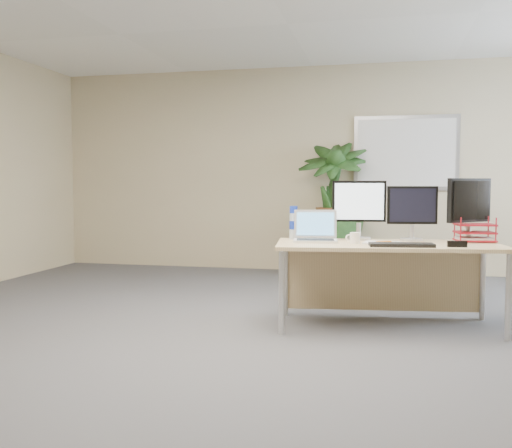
% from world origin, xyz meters
% --- Properties ---
extents(floor, '(8.00, 8.00, 0.00)m').
position_xyz_m(floor, '(0.00, 0.00, 0.00)').
color(floor, '#414045').
rests_on(floor, ground).
extents(back_wall, '(7.00, 0.04, 2.70)m').
position_xyz_m(back_wall, '(0.00, 4.00, 1.35)').
color(back_wall, '#C0AF88').
rests_on(back_wall, floor).
extents(whiteboard, '(1.30, 0.04, 0.95)m').
position_xyz_m(whiteboard, '(1.20, 3.97, 1.55)').
color(whiteboard, '#BABABF').
rests_on(whiteboard, back_wall).
extents(desk, '(1.85, 0.96, 0.68)m').
position_xyz_m(desk, '(0.96, 1.21, 0.54)').
color(desk, tan).
rests_on(desk, floor).
extents(floor_plant, '(0.94, 0.94, 1.50)m').
position_xyz_m(floor_plant, '(0.29, 3.70, 0.75)').
color(floor_plant, '#163714').
rests_on(floor_plant, floor).
extents(monitor_left, '(0.45, 0.20, 0.50)m').
position_xyz_m(monitor_left, '(0.73, 1.37, 0.97)').
color(monitor_left, silver).
rests_on(monitor_left, desk).
extents(monitor_right, '(0.41, 0.19, 0.46)m').
position_xyz_m(monitor_right, '(1.17, 1.38, 0.94)').
color(monitor_right, silver).
rests_on(monitor_right, desk).
extents(monitor_dark, '(0.38, 0.34, 0.52)m').
position_xyz_m(monitor_dark, '(1.62, 1.41, 0.98)').
color(monitor_dark, silver).
rests_on(monitor_dark, desk).
extents(laptop, '(0.39, 0.35, 0.26)m').
position_xyz_m(laptop, '(0.38, 1.16, 0.74)').
color(laptop, white).
rests_on(laptop, desk).
extents(keyboard, '(0.50, 0.22, 0.03)m').
position_xyz_m(keyboard, '(1.07, 0.90, 0.69)').
color(keyboard, black).
rests_on(keyboard, desk).
extents(coffee_mug, '(0.12, 0.08, 0.09)m').
position_xyz_m(coffee_mug, '(0.71, 1.04, 0.73)').
color(coffee_mug, white).
rests_on(coffee_mug, desk).
extents(spiral_notebook, '(0.31, 0.25, 0.01)m').
position_xyz_m(spiral_notebook, '(0.93, 1.07, 0.69)').
color(spiral_notebook, silver).
rests_on(spiral_notebook, desk).
extents(orange_pen, '(0.12, 0.07, 0.01)m').
position_xyz_m(orange_pen, '(0.94, 1.08, 0.70)').
color(orange_pen, orange).
rests_on(orange_pen, spiral_notebook).
extents(yellow_highlighter, '(0.11, 0.02, 0.01)m').
position_xyz_m(yellow_highlighter, '(1.13, 1.08, 0.69)').
color(yellow_highlighter, yellow).
rests_on(yellow_highlighter, desk).
extents(water_bottle, '(0.07, 0.07, 0.29)m').
position_xyz_m(water_bottle, '(0.18, 1.29, 0.82)').
color(water_bottle, silver).
rests_on(water_bottle, desk).
extents(letter_tray, '(0.33, 0.26, 0.14)m').
position_xyz_m(letter_tray, '(1.67, 1.39, 0.75)').
color(letter_tray, '#AA1421').
rests_on(letter_tray, desk).
extents(stapler, '(0.15, 0.05, 0.05)m').
position_xyz_m(stapler, '(1.48, 0.95, 0.71)').
color(stapler, black).
rests_on(stapler, desk).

